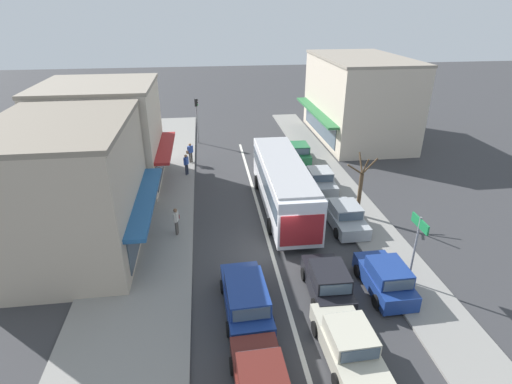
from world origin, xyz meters
name	(u,v)px	position (x,y,z in m)	size (l,w,h in m)	color
ground_plane	(271,250)	(0.00, 0.00, 0.00)	(140.00, 140.00, 0.00)	#353538
lane_centre_line	(261,215)	(0.00, 4.00, 0.00)	(0.20, 28.00, 0.01)	silver
sidewalk_left	(154,206)	(-6.80, 6.00, 0.07)	(5.20, 44.00, 0.14)	gray
kerb_right	(345,195)	(6.20, 6.00, 0.06)	(2.80, 44.00, 0.12)	gray
shopfront_corner_near	(70,189)	(-10.18, 1.60, 3.52)	(7.48, 9.09, 7.04)	#B2A38E
shopfront_mid_block	(105,137)	(-10.18, 10.08, 3.66)	(8.32, 7.48, 7.32)	beige
building_right_far	(358,98)	(11.48, 18.81, 3.83)	(8.33, 12.73, 7.68)	beige
city_bus	(283,182)	(1.52, 4.68, 1.88)	(2.84, 10.89, 3.23)	silver
hatchback_behind_bus_mid	(328,282)	(1.93, -3.90, 0.71)	(1.90, 3.75, 1.54)	black
wagon_adjacent_lane_lead	(246,298)	(-1.85, -4.54, 0.75)	(2.07, 4.56, 1.58)	navy
sedan_adjacent_lane_trail	(348,344)	(1.66, -7.49, 0.66)	(1.99, 4.25, 1.47)	#B7B29E
parked_hatchback_kerb_front	(385,278)	(4.64, -3.96, 0.71)	(1.85, 3.72, 1.54)	navy
parked_sedan_kerb_second	(344,216)	(4.74, 2.02, 0.66)	(1.93, 4.22, 1.47)	#9EA3A8
parked_sedan_kerb_third	(319,180)	(4.72, 7.45, 0.66)	(1.99, 4.25, 1.47)	#9EA3A8
parked_hatchback_kerb_rear	(298,153)	(4.44, 13.08, 0.71)	(1.89, 3.74, 1.54)	#1E6638
traffic_light_downstreet	(197,113)	(-3.88, 19.00, 2.85)	(0.33, 0.24, 4.20)	gray
directional_road_sign	(418,235)	(6.02, -3.64, 2.68)	(0.10, 1.40, 3.60)	gray
street_tree_right	(360,189)	(5.96, 3.05, 1.90)	(1.86, 1.50, 4.07)	brown
pedestrian_with_handbag_near	(190,152)	(-4.50, 13.51, 1.07)	(0.59, 0.52, 1.63)	#4C4742
pedestrian_browsing_midblock	(176,219)	(-5.08, 2.17, 1.07)	(0.34, 0.66, 1.63)	#4C4742
pedestrian_far_walker	(186,163)	(-4.75, 10.91, 1.07)	(0.38, 0.49, 1.63)	#232838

